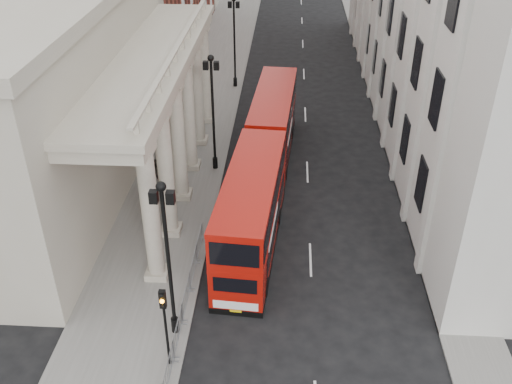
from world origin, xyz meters
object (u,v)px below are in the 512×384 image
at_px(traffic_light, 164,315).
at_px(pedestrian_c, 189,145).
at_px(pedestrian_a, 148,215).
at_px(bus_near, 251,211).
at_px(pedestrian_b, 155,171).
at_px(lamp_post_south, 168,251).
at_px(lamp_post_north, 234,36).
at_px(bus_far, 273,122).
at_px(lamp_post_mid, 213,106).

bearing_deg(traffic_light, pedestrian_c, 96.44).
bearing_deg(pedestrian_a, traffic_light, -94.88).
xyz_separation_m(bus_near, pedestrian_b, (-7.02, 6.84, -1.55)).
relative_size(pedestrian_a, pedestrian_b, 0.94).
bearing_deg(pedestrian_b, pedestrian_a, 99.64).
xyz_separation_m(bus_near, pedestrian_a, (-6.35, 1.65, -1.60)).
height_order(lamp_post_south, bus_near, lamp_post_south).
bearing_deg(traffic_light, pedestrian_a, 107.08).
relative_size(traffic_light, pedestrian_b, 2.43).
height_order(lamp_post_south, traffic_light, lamp_post_south).
relative_size(traffic_light, pedestrian_c, 2.54).
relative_size(bus_near, pedestrian_a, 6.88).
bearing_deg(pedestrian_c, pedestrian_a, -110.94).
height_order(lamp_post_north, pedestrian_c, lamp_post_north).
distance_m(pedestrian_b, pedestrian_c, 4.34).
xyz_separation_m(bus_near, bus_far, (0.82, 11.90, -0.06)).
distance_m(lamp_post_mid, pedestrian_a, 9.01).
relative_size(lamp_post_north, traffic_light, 1.93).
bearing_deg(lamp_post_north, traffic_light, -89.83).
relative_size(bus_far, pedestrian_c, 6.63).
height_order(bus_near, pedestrian_b, bus_near).
relative_size(lamp_post_mid, pedestrian_c, 4.92).
xyz_separation_m(traffic_light, bus_near, (3.11, 8.91, -0.55)).
distance_m(lamp_post_south, pedestrian_b, 14.78).
bearing_deg(traffic_light, bus_far, 79.32).
relative_size(bus_near, pedestrian_b, 6.50).
relative_size(lamp_post_mid, pedestrian_b, 4.70).
distance_m(lamp_post_north, traffic_light, 34.07).
bearing_deg(pedestrian_a, lamp_post_south, -91.75).
bearing_deg(bus_near, lamp_post_north, 101.62).
bearing_deg(traffic_light, lamp_post_south, 92.84).
xyz_separation_m(lamp_post_mid, pedestrian_b, (-3.81, -2.27, -3.91)).
bearing_deg(bus_far, pedestrian_a, -121.38).
bearing_deg(pedestrian_c, pedestrian_b, -127.45).
xyz_separation_m(lamp_post_south, pedestrian_b, (-3.81, 13.73, -3.91)).
height_order(traffic_light, pedestrian_a, traffic_light).
relative_size(bus_near, pedestrian_c, 6.80).
relative_size(lamp_post_mid, traffic_light, 1.93).
distance_m(lamp_post_mid, traffic_light, 18.11).
distance_m(traffic_light, pedestrian_b, 16.36).
distance_m(lamp_post_south, lamp_post_north, 32.00).
xyz_separation_m(bus_near, pedestrian_c, (-5.34, 10.84, -1.59)).
xyz_separation_m(lamp_post_mid, pedestrian_a, (-3.14, -7.46, -3.95)).
height_order(lamp_post_north, bus_far, lamp_post_north).
distance_m(lamp_post_mid, pedestrian_c, 4.81).
relative_size(lamp_post_north, pedestrian_a, 4.97).
bearing_deg(lamp_post_north, bus_near, -82.72).
bearing_deg(lamp_post_south, pedestrian_b, 105.52).
distance_m(bus_far, pedestrian_a, 12.60).
xyz_separation_m(lamp_post_south, lamp_post_mid, (0.00, 16.00, 0.00)).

